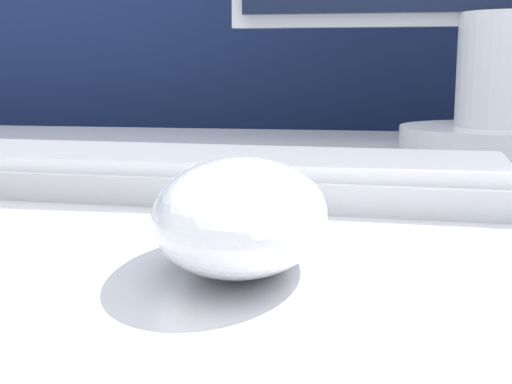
# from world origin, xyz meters

# --- Properties ---
(partition_panel) EXTENTS (5.00, 0.03, 1.20)m
(partition_panel) POSITION_xyz_m (0.00, 0.59, 0.60)
(partition_panel) COLOR navy
(partition_panel) RESTS_ON ground_plane
(computer_mouse_near) EXTENTS (0.08, 0.12, 0.04)m
(computer_mouse_near) POSITION_xyz_m (-0.02, -0.15, 0.74)
(computer_mouse_near) COLOR white
(computer_mouse_near) RESTS_ON desk
(keyboard) EXTENTS (0.42, 0.14, 0.02)m
(keyboard) POSITION_xyz_m (-0.10, 0.01, 0.73)
(keyboard) COLOR silver
(keyboard) RESTS_ON desk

